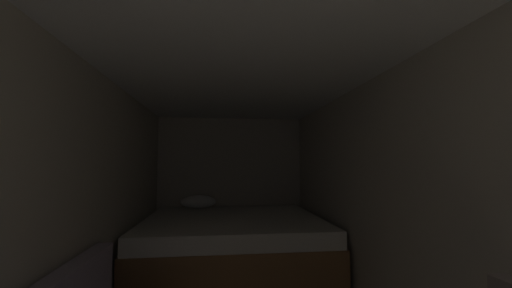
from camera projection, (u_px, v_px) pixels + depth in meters
wall_back at (230, 182)px, 4.90m from camera, size 2.43×0.05×2.10m
wall_left at (78, 204)px, 2.15m from camera, size 0.05×5.20×2.10m
wall_right at (387, 199)px, 2.44m from camera, size 0.05×5.20×2.10m
ceiling_slab at (243, 65)px, 2.37m from camera, size 2.43×5.20×0.05m
bed at (233, 243)px, 3.79m from camera, size 2.21×2.00×0.86m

